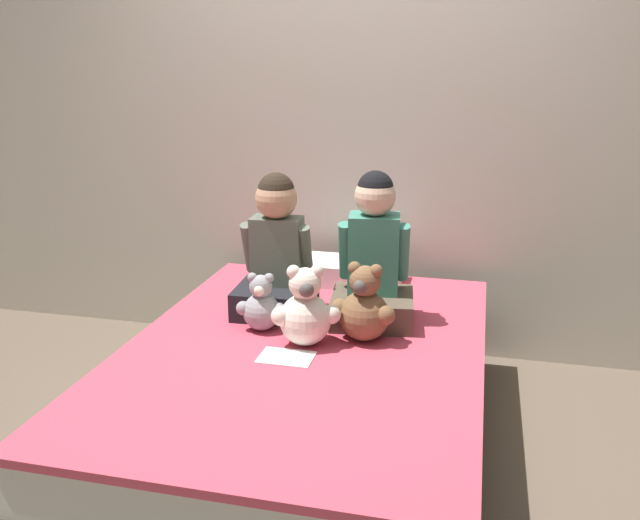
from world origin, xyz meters
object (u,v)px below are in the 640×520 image
(teddy_bear_held_by_left_child, at_px, (261,306))
(pillow_at_headboard, at_px, (346,271))
(child_on_right, at_px, (374,260))
(child_on_left, at_px, (276,253))
(bed, at_px, (305,398))
(sign_card, at_px, (286,357))
(teddy_bear_held_by_right_child, at_px, (364,308))
(teddy_bear_between_children, at_px, (306,311))

(teddy_bear_held_by_left_child, bearing_deg, pillow_at_headboard, 64.90)
(child_on_right, bearing_deg, child_on_left, 173.11)
(bed, distance_m, sign_card, 0.28)
(pillow_at_headboard, distance_m, sign_card, 0.96)
(bed, height_order, sign_card, sign_card)
(child_on_right, bearing_deg, sign_card, -125.20)
(child_on_left, xyz_separation_m, teddy_bear_held_by_right_child, (0.44, -0.23, -0.14))
(teddy_bear_held_by_left_child, bearing_deg, child_on_right, 19.72)
(teddy_bear_held_by_right_child, bearing_deg, bed, -142.18)
(child_on_left, relative_size, child_on_right, 0.96)
(child_on_right, xyz_separation_m, teddy_bear_held_by_left_child, (-0.44, -0.23, -0.17))
(child_on_left, relative_size, teddy_bear_held_by_right_child, 1.93)
(bed, height_order, teddy_bear_held_by_left_child, teddy_bear_held_by_left_child)
(child_on_left, xyz_separation_m, child_on_right, (0.44, 0.00, 0.00))
(teddy_bear_held_by_right_child, bearing_deg, child_on_left, 163.45)
(child_on_left, height_order, sign_card, child_on_left)
(bed, xyz_separation_m, teddy_bear_held_by_left_child, (-0.22, 0.11, 0.34))
(bed, bearing_deg, pillow_at_headboard, 90.00)
(bed, distance_m, teddy_bear_held_by_right_child, 0.45)
(sign_card, bearing_deg, bed, 74.26)
(pillow_at_headboard, bearing_deg, sign_card, -92.25)
(bed, bearing_deg, sign_card, -105.74)
(bed, height_order, teddy_bear_between_children, teddy_bear_between_children)
(child_on_left, xyz_separation_m, teddy_bear_held_by_left_child, (0.00, -0.23, -0.17))
(pillow_at_headboard, bearing_deg, teddy_bear_held_by_right_child, -72.77)
(bed, xyz_separation_m, pillow_at_headboard, (0.00, 0.83, 0.29))
(child_on_right, height_order, teddy_bear_held_by_right_child, child_on_right)
(pillow_at_headboard, bearing_deg, child_on_left, -114.53)
(teddy_bear_held_by_right_child, bearing_deg, sign_card, -125.49)
(teddy_bear_held_by_left_child, bearing_deg, sign_card, -61.90)
(child_on_left, distance_m, teddy_bear_held_by_right_child, 0.52)
(child_on_right, bearing_deg, teddy_bear_held_by_right_child, -96.23)
(teddy_bear_held_by_left_child, relative_size, teddy_bear_between_children, 0.75)
(child_on_left, bearing_deg, bed, -60.36)
(bed, relative_size, teddy_bear_between_children, 5.99)
(teddy_bear_between_children, bearing_deg, pillow_at_headboard, 71.01)
(teddy_bear_held_by_right_child, relative_size, pillow_at_headboard, 0.57)
(child_on_left, relative_size, pillow_at_headboard, 1.11)
(teddy_bear_held_by_left_child, relative_size, teddy_bear_held_by_right_child, 0.77)
(teddy_bear_held_by_left_child, height_order, teddy_bear_held_by_right_child, teddy_bear_held_by_right_child)
(bed, relative_size, teddy_bear_held_by_left_child, 7.94)
(teddy_bear_between_children, bearing_deg, sign_card, -124.63)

